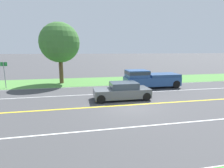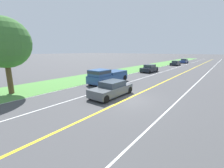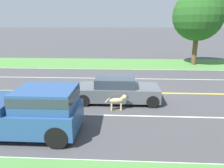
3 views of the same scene
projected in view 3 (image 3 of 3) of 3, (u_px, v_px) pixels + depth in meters
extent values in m
plane|color=#424244|center=(117.00, 92.00, 13.47)|extent=(400.00, 400.00, 0.00)
cube|color=yellow|center=(117.00, 92.00, 13.46)|extent=(0.18, 160.00, 0.01)
cube|color=white|center=(110.00, 161.00, 6.73)|extent=(0.14, 160.00, 0.01)
cube|color=white|center=(119.00, 69.00, 20.20)|extent=(0.14, 160.00, 0.01)
cube|color=white|center=(114.00, 115.00, 10.10)|extent=(0.10, 160.00, 0.01)
cube|color=white|center=(118.00, 78.00, 16.83)|extent=(0.10, 160.00, 0.01)
cube|color=#4C843D|center=(120.00, 63.00, 23.08)|extent=(6.00, 160.00, 0.03)
cube|color=#51565B|center=(118.00, 92.00, 11.78)|extent=(1.82, 4.33, 0.69)
cube|color=#2D3842|center=(115.00, 82.00, 11.63)|extent=(1.56, 2.08, 0.48)
cylinder|color=black|center=(153.00, 102.00, 10.96)|extent=(0.22, 0.64, 0.64)
cylinder|color=black|center=(84.00, 100.00, 11.14)|extent=(0.22, 0.64, 0.64)
cylinder|color=black|center=(149.00, 92.00, 12.53)|extent=(0.22, 0.64, 0.64)
cylinder|color=black|center=(89.00, 91.00, 12.71)|extent=(0.22, 0.64, 0.64)
ellipsoid|color=#D1B784|center=(116.00, 101.00, 10.60)|extent=(0.33, 0.69, 0.26)
cylinder|color=#D1B784|center=(121.00, 107.00, 10.64)|extent=(0.07, 0.07, 0.36)
cylinder|color=#D1B784|center=(112.00, 107.00, 10.58)|extent=(0.07, 0.07, 0.36)
cylinder|color=#D1B784|center=(121.00, 106.00, 10.78)|extent=(0.07, 0.07, 0.36)
cylinder|color=#D1B784|center=(111.00, 106.00, 10.73)|extent=(0.07, 0.07, 0.36)
cylinder|color=#D1B784|center=(122.00, 98.00, 10.60)|extent=(0.17, 0.20, 0.18)
sphere|color=#D1B784|center=(124.00, 97.00, 10.60)|extent=(0.26, 0.26, 0.23)
ellipsoid|color=#331E14|center=(128.00, 97.00, 10.62)|extent=(0.12, 0.12, 0.09)
cone|color=tan|center=(124.00, 96.00, 10.52)|extent=(0.08, 0.08, 0.10)
cone|color=tan|center=(124.00, 95.00, 10.63)|extent=(0.08, 0.08, 0.10)
cylinder|color=#D1B784|center=(107.00, 100.00, 10.54)|extent=(0.09, 0.25, 0.25)
cube|color=#284C84|center=(6.00, 117.00, 8.34)|extent=(2.10, 5.61, 0.86)
cube|color=#284C84|center=(46.00, 98.00, 8.04)|extent=(1.85, 2.12, 0.73)
cube|color=#2D3842|center=(46.00, 95.00, 8.01)|extent=(1.87, 2.14, 0.32)
cylinder|color=black|center=(57.00, 137.00, 7.37)|extent=(0.22, 0.81, 0.81)
cylinder|color=black|center=(70.00, 114.00, 9.22)|extent=(0.22, 0.81, 0.81)
cylinder|color=brown|center=(195.00, 49.00, 22.02)|extent=(0.48, 0.48, 3.25)
sphere|color=#23561E|center=(198.00, 15.00, 21.15)|extent=(4.91, 4.91, 4.91)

